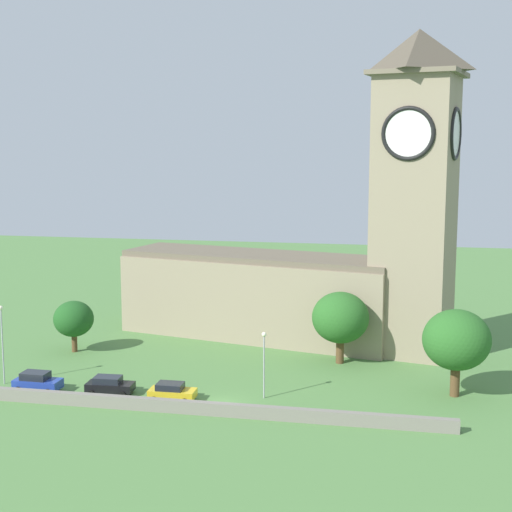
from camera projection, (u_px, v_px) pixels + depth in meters
ground_plane at (255, 359)px, 82.26m from camera, size 200.00×200.00×0.00m
church at (321, 254)px, 87.68m from camera, size 41.57×18.22×35.67m
quay_barrier at (214, 409)px, 64.93m from camera, size 41.41×0.70×1.14m
car_blue at (37, 382)px, 71.14m from camera, size 4.50×2.34×1.93m
car_black at (110, 385)px, 70.60m from camera, size 4.56×2.41×1.67m
car_yellow at (172, 392)px, 68.73m from camera, size 4.32×2.34×1.64m
streetlamp_west_end at (2, 333)px, 72.89m from camera, size 0.44×0.44×7.88m
streetlamp_west_mid at (264, 354)px, 68.84m from camera, size 0.44×0.44×6.31m
tree_riverside_west at (457, 340)px, 69.27m from camera, size 6.31×6.31×8.27m
tree_riverside_east at (74, 319)px, 84.64m from camera, size 4.53×4.53×5.88m
tree_churchyard at (340, 318)px, 80.01m from camera, size 6.13×6.13×7.80m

